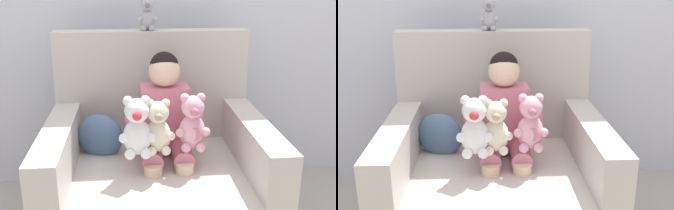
# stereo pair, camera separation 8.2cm
# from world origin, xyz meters

# --- Properties ---
(armchair) EXTENTS (1.14, 0.98, 1.11)m
(armchair) POSITION_xyz_m (0.00, 0.06, 0.34)
(armchair) COLOR #BCB7AD
(armchair) RESTS_ON ground
(seated_child) EXTENTS (0.45, 0.39, 0.82)m
(seated_child) POSITION_xyz_m (0.05, 0.09, 0.66)
(seated_child) COLOR #C66B7F
(seated_child) RESTS_ON armchair
(plush_pink) EXTENTS (0.18, 0.14, 0.30)m
(plush_pink) POSITION_xyz_m (0.18, -0.05, 0.69)
(plush_pink) COLOR #EAA8BC
(plush_pink) RESTS_ON armchair
(plush_cream) EXTENTS (0.17, 0.14, 0.28)m
(plush_cream) POSITION_xyz_m (-0.00, -0.07, 0.68)
(plush_cream) COLOR silver
(plush_cream) RESTS_ON armchair
(plush_white) EXTENTS (0.18, 0.15, 0.31)m
(plush_white) POSITION_xyz_m (-0.10, -0.10, 0.70)
(plush_white) COLOR white
(plush_white) RESTS_ON armchair
(plush_grey_on_backrest) EXTENTS (0.12, 0.09, 0.20)m
(plush_grey_on_backrest) POSITION_xyz_m (-0.02, 0.42, 1.20)
(plush_grey_on_backrest) COLOR #9E9EA3
(plush_grey_on_backrest) RESTS_ON armchair
(throw_pillow) EXTENTS (0.28, 0.17, 0.26)m
(throw_pillow) POSITION_xyz_m (-0.31, 0.19, 0.55)
(throw_pillow) COLOR slate
(throw_pillow) RESTS_ON armchair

